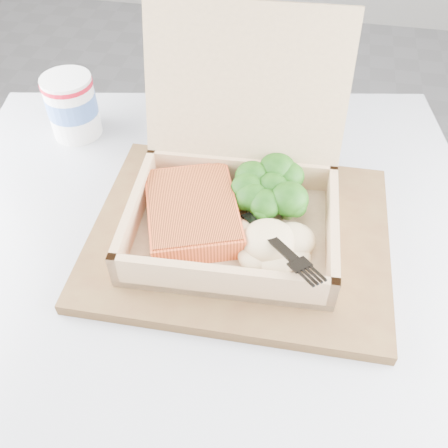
% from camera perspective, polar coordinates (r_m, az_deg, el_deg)
% --- Properties ---
extents(floor, '(4.00, 4.00, 0.00)m').
position_cam_1_polar(floor, '(1.32, 1.64, -15.45)').
color(floor, gray).
rests_on(floor, ground).
extents(cafe_table, '(0.83, 0.83, 0.70)m').
position_cam_1_polar(cafe_table, '(0.76, -1.18, -11.94)').
color(cafe_table, black).
rests_on(cafe_table, floor).
extents(serving_tray, '(0.37, 0.30, 0.02)m').
position_cam_1_polar(serving_tray, '(0.62, 1.80, -1.21)').
color(serving_tray, brown).
rests_on(serving_tray, cafe_table).
extents(takeout_container, '(0.26, 0.26, 0.23)m').
position_cam_1_polar(takeout_container, '(0.60, 1.46, 5.18)').
color(takeout_container, tan).
rests_on(takeout_container, serving_tray).
extents(salmon_fillet, '(0.15, 0.17, 0.03)m').
position_cam_1_polar(salmon_fillet, '(0.60, -3.64, 1.37)').
color(salmon_fillet, '#FF6831').
rests_on(salmon_fillet, takeout_container).
extents(broccoli_pile, '(0.11, 0.11, 0.04)m').
position_cam_1_polar(broccoli_pile, '(0.62, 5.45, 3.68)').
color(broccoli_pile, '#266516').
rests_on(broccoli_pile, takeout_container).
extents(mashed_potatoes, '(0.10, 0.09, 0.04)m').
position_cam_1_polar(mashed_potatoes, '(0.57, 5.15, -1.90)').
color(mashed_potatoes, beige).
rests_on(mashed_potatoes, takeout_container).
extents(plastic_fork, '(0.11, 0.13, 0.03)m').
position_cam_1_polar(plastic_fork, '(0.57, 4.09, -0.07)').
color(plastic_fork, black).
rests_on(plastic_fork, mashed_potatoes).
extents(paper_cup, '(0.08, 0.08, 0.09)m').
position_cam_1_polar(paper_cup, '(0.80, -17.02, 12.93)').
color(paper_cup, white).
rests_on(paper_cup, cafe_table).
extents(receipt, '(0.08, 0.15, 0.00)m').
position_cam_1_polar(receipt, '(0.78, 2.51, 9.89)').
color(receipt, white).
rests_on(receipt, cafe_table).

